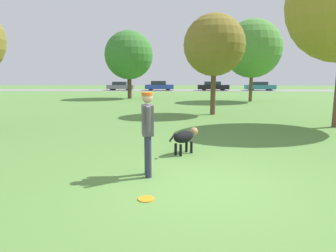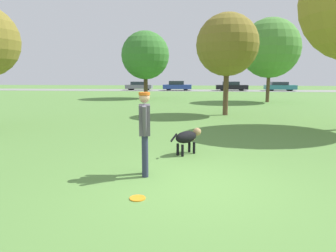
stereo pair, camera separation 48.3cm
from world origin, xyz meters
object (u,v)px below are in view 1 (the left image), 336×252
at_px(tree_far_right, 253,49).
at_px(parked_car_teal, 260,86).
at_px(parked_car_black, 213,86).
at_px(parked_car_blue, 159,86).
at_px(parked_car_grey, 121,86).
at_px(tree_far_left, 129,55).
at_px(dog, 185,137).
at_px(frisbee, 146,199).
at_px(tree_mid_center, 214,45).
at_px(person, 148,127).

distance_m(tree_far_right, parked_car_teal, 19.85).
bearing_deg(parked_car_black, parked_car_blue, -179.11).
bearing_deg(parked_car_grey, tree_far_left, -76.30).
bearing_deg(parked_car_black, tree_far_right, -86.24).
bearing_deg(parked_car_grey, parked_car_teal, 0.02).
distance_m(dog, parked_car_teal, 37.17).
distance_m(frisbee, parked_car_teal, 40.28).
distance_m(parked_car_black, parked_car_teal, 6.66).
xyz_separation_m(tree_mid_center, parked_car_teal, (9.80, 27.06, -3.00)).
distance_m(person, parked_car_grey, 37.99).
distance_m(dog, tree_far_right, 18.03).
distance_m(person, tree_far_left, 21.90).
relative_size(dog, parked_car_black, 0.21).
xyz_separation_m(dog, tree_far_right, (5.72, 16.69, 3.71)).
height_order(parked_car_grey, parked_car_blue, parked_car_blue).
height_order(person, parked_car_blue, person).
distance_m(tree_far_right, tree_mid_center, 9.34).
height_order(parked_car_blue, parked_car_black, parked_car_blue).
bearing_deg(tree_far_right, parked_car_teal, 72.79).
height_order(dog, parked_car_grey, parked_car_grey).
distance_m(person, tree_far_right, 19.87).
xyz_separation_m(parked_car_grey, parked_car_black, (13.19, -0.44, 0.01)).
distance_m(tree_far_left, tree_mid_center, 12.91).
relative_size(person, tree_mid_center, 0.33).
xyz_separation_m(tree_mid_center, parked_car_grey, (-10.04, 27.14, -2.99)).
height_order(parked_car_blue, parked_car_teal, parked_car_blue).
relative_size(tree_far_right, parked_car_black, 1.47).
xyz_separation_m(parked_car_grey, parked_car_blue, (5.60, -0.42, 0.04)).
bearing_deg(tree_far_right, frisbee, -108.12).
bearing_deg(person, tree_far_left, -179.80).
distance_m(dog, parked_car_grey, 36.39).
bearing_deg(tree_mid_center, person, -103.97).
distance_m(tree_mid_center, parked_car_blue, 27.24).
height_order(frisbee, tree_far_right, tree_far_right).
relative_size(person, parked_car_grey, 0.45).
height_order(tree_far_left, parked_car_grey, tree_far_left).
xyz_separation_m(person, parked_car_blue, (-1.93, 36.81, -0.36)).
bearing_deg(parked_car_blue, parked_car_teal, 0.69).
bearing_deg(parked_car_grey, person, -78.32).
height_order(dog, frisbee, dog).
distance_m(person, dog, 2.07).
bearing_deg(parked_car_blue, tree_far_right, -65.87).
height_order(dog, tree_far_left, tree_far_left).
height_order(frisbee, parked_car_teal, parked_car_teal).
xyz_separation_m(person, parked_car_black, (5.66, 36.79, -0.40)).
relative_size(dog, parked_car_teal, 0.22).
height_order(person, dog, person).
relative_size(tree_far_left, parked_car_blue, 1.50).
bearing_deg(tree_far_right, parked_car_blue, 114.82).
bearing_deg(parked_car_black, parked_car_grey, 179.12).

